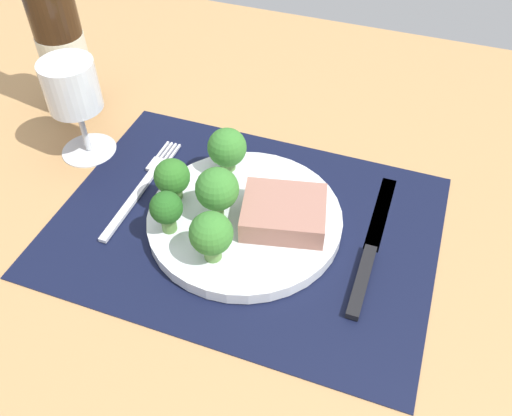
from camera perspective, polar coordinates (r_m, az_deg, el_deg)
ground_plane at (r=66.39cm, az=-1.16°, el=-2.73°), size 140.00×110.00×3.00cm
placemat at (r=65.16cm, az=-1.18°, el=-1.77°), size 45.44×33.58×0.30cm
plate at (r=64.47cm, az=-1.19°, el=-1.20°), size 23.30×23.30×1.60cm
steak at (r=62.20cm, az=2.98°, el=-0.49°), size 11.08×9.94×2.88cm
broccoli_front_edge at (r=61.28cm, az=-4.15°, el=1.98°), size 5.08×5.08×6.63cm
broccoli_near_steak at (r=60.73cm, az=-9.49°, el=-0.12°), size 3.79×3.79×5.45cm
broccoli_near_fork at (r=57.01cm, az=-4.78°, el=-2.82°), size 4.79×4.79×6.28cm
broccoli_center at (r=67.88cm, az=-3.10°, el=6.38°), size 4.97×4.97×5.91cm
broccoli_back_left at (r=64.69cm, az=-8.89°, el=3.24°), size 4.36×4.36×5.49cm
fork at (r=70.83cm, az=-11.95°, el=2.26°), size 2.40×19.20×0.50cm
knife at (r=63.13cm, az=11.99°, el=-4.57°), size 1.80×23.00×0.80cm
wine_bottle at (r=83.00cm, az=-19.88°, el=15.72°), size 6.68×6.68×27.24cm
wine_glass at (r=73.62cm, az=-18.87°, el=11.54°), size 7.47×7.47×13.85cm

